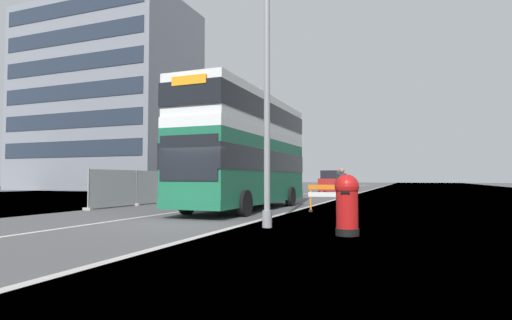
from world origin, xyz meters
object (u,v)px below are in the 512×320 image
lamppost_foreground (267,89)px  car_oncoming_near (278,182)px  red_pillar_postbox (347,202)px  pedestrian_at_kerb (342,191)px  car_receding_mid (331,182)px  double_decker_bus (247,150)px  roadworks_barrier (332,194)px

lamppost_foreground → car_oncoming_near: lamppost_foreground is taller
red_pillar_postbox → pedestrian_at_kerb: 5.52m
car_receding_mid → pedestrian_at_kerb: bearing=-78.3°
red_pillar_postbox → car_oncoming_near: (-9.56, 23.65, 0.27)m
red_pillar_postbox → pedestrian_at_kerb: bearing=100.4°
double_decker_bus → car_receding_mid: size_ratio=2.57×
lamppost_foreground → pedestrian_at_kerb: lamppost_foreground is taller
pedestrian_at_kerb → car_oncoming_near: bearing=115.2°
car_receding_mid → pedestrian_at_kerb: 25.94m
car_oncoming_near → lamppost_foreground: bearing=-72.7°
pedestrian_at_kerb → lamppost_foreground: bearing=-107.1°
red_pillar_postbox → car_receding_mid: (-6.25, 30.84, 0.20)m
red_pillar_postbox → pedestrian_at_kerb: (-1.00, 5.43, 0.09)m
red_pillar_postbox → roadworks_barrier: size_ratio=0.77×
roadworks_barrier → car_receding_mid: 24.24m
roadworks_barrier → car_oncoming_near: (-7.87, 16.61, 0.35)m
car_oncoming_near → car_receding_mid: (3.32, 7.19, -0.07)m
double_decker_bus → lamppost_foreground: size_ratio=1.22×
car_oncoming_near → car_receding_mid: size_ratio=1.11×
pedestrian_at_kerb → roadworks_barrier: bearing=113.4°
roadworks_barrier → car_receding_mid: size_ratio=0.48×
double_decker_bus → roadworks_barrier: (3.91, 0.09, -2.01)m
double_decker_bus → lamppost_foreground: bearing=-62.6°
red_pillar_postbox → roadworks_barrier: bearing=103.6°
double_decker_bus → lamppost_foreground: lamppost_foreground is taller
lamppost_foreground → car_receding_mid: bearing=97.2°
lamppost_foreground → pedestrian_at_kerb: 5.77m
double_decker_bus → red_pillar_postbox: double_decker_bus is taller
red_pillar_postbox → car_oncoming_near: 25.51m
double_decker_bus → lamppost_foreground: (3.18, -6.14, 1.31)m
roadworks_barrier → pedestrian_at_kerb: (0.70, -1.61, 0.18)m
roadworks_barrier → car_oncoming_near: bearing=115.3°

